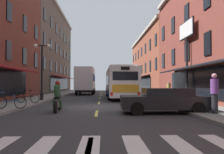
{
  "coord_description": "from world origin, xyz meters",
  "views": [
    {
      "loc": [
        0.33,
        -15.23,
        1.47
      ],
      "look_at": [
        1.22,
        7.82,
        2.18
      ],
      "focal_mm": 37.15,
      "sensor_mm": 36.0,
      "label": 1
    }
  ],
  "objects_px": {
    "billboard_sign": "(187,40)",
    "pedestrian_mid": "(215,92)",
    "box_truck": "(86,81)",
    "sedan_mid": "(164,100)",
    "street_lamp_twin": "(42,69)",
    "bicycle_near": "(28,98)",
    "motorcycle_rider": "(58,98)",
    "bicycle_mid": "(11,102)",
    "pedestrian_far": "(169,90)",
    "sedan_near": "(90,88)",
    "transit_bus": "(119,83)"
  },
  "relations": [
    {
      "from": "transit_bus",
      "to": "sedan_near",
      "type": "xyz_separation_m",
      "value": [
        -4.2,
        20.43,
        -0.9
      ]
    },
    {
      "from": "billboard_sign",
      "to": "pedestrian_far",
      "type": "bearing_deg",
      "value": 101.8
    },
    {
      "from": "billboard_sign",
      "to": "sedan_near",
      "type": "xyz_separation_m",
      "value": [
        -9.22,
        26.57,
        -4.31
      ]
    },
    {
      "from": "billboard_sign",
      "to": "street_lamp_twin",
      "type": "xyz_separation_m",
      "value": [
        -11.89,
        1.42,
        -2.26
      ]
    },
    {
      "from": "motorcycle_rider",
      "to": "bicycle_near",
      "type": "relative_size",
      "value": 1.22
    },
    {
      "from": "billboard_sign",
      "to": "transit_bus",
      "type": "bearing_deg",
      "value": 129.22
    },
    {
      "from": "box_truck",
      "to": "bicycle_near",
      "type": "bearing_deg",
      "value": -100.01
    },
    {
      "from": "billboard_sign",
      "to": "bicycle_near",
      "type": "height_order",
      "value": "billboard_sign"
    },
    {
      "from": "bicycle_near",
      "to": "pedestrian_mid",
      "type": "height_order",
      "value": "pedestrian_mid"
    },
    {
      "from": "sedan_mid",
      "to": "motorcycle_rider",
      "type": "distance_m",
      "value": 5.6
    },
    {
      "from": "transit_bus",
      "to": "bicycle_near",
      "type": "bearing_deg",
      "value": -132.28
    },
    {
      "from": "motorcycle_rider",
      "to": "street_lamp_twin",
      "type": "height_order",
      "value": "street_lamp_twin"
    },
    {
      "from": "bicycle_near",
      "to": "box_truck",
      "type": "bearing_deg",
      "value": 79.99
    },
    {
      "from": "sedan_near",
      "to": "bicycle_mid",
      "type": "relative_size",
      "value": 2.72
    },
    {
      "from": "billboard_sign",
      "to": "box_truck",
      "type": "xyz_separation_m",
      "value": [
        -9.19,
        14.67,
        -3.1
      ]
    },
    {
      "from": "bicycle_mid",
      "to": "pedestrian_mid",
      "type": "relative_size",
      "value": 0.94
    },
    {
      "from": "bicycle_near",
      "to": "street_lamp_twin",
      "type": "bearing_deg",
      "value": 86.68
    },
    {
      "from": "sedan_mid",
      "to": "billboard_sign",
      "type": "bearing_deg",
      "value": 61.32
    },
    {
      "from": "sedan_near",
      "to": "motorcycle_rider",
      "type": "distance_m",
      "value": 32.36
    },
    {
      "from": "box_truck",
      "to": "bicycle_near",
      "type": "xyz_separation_m",
      "value": [
        -2.88,
        -16.29,
        -1.44
      ]
    },
    {
      "from": "motorcycle_rider",
      "to": "pedestrian_mid",
      "type": "height_order",
      "value": "pedestrian_mid"
    },
    {
      "from": "transit_bus",
      "to": "sedan_mid",
      "type": "relative_size",
      "value": 2.76
    },
    {
      "from": "motorcycle_rider",
      "to": "bicycle_near",
      "type": "distance_m",
      "value": 5.09
    },
    {
      "from": "billboard_sign",
      "to": "bicycle_near",
      "type": "distance_m",
      "value": 12.99
    },
    {
      "from": "box_truck",
      "to": "sedan_near",
      "type": "xyz_separation_m",
      "value": [
        -0.03,
        11.9,
        -1.21
      ]
    },
    {
      "from": "billboard_sign",
      "to": "motorcycle_rider",
      "type": "xyz_separation_m",
      "value": [
        -9.16,
        -5.79,
        -4.33
      ]
    },
    {
      "from": "sedan_mid",
      "to": "pedestrian_mid",
      "type": "xyz_separation_m",
      "value": [
        2.0,
        -1.27,
        0.43
      ]
    },
    {
      "from": "transit_bus",
      "to": "pedestrian_mid",
      "type": "xyz_separation_m",
      "value": [
        3.39,
        -14.02,
        -0.54
      ]
    },
    {
      "from": "pedestrian_far",
      "to": "street_lamp_twin",
      "type": "bearing_deg",
      "value": 118.07
    },
    {
      "from": "sedan_near",
      "to": "sedan_mid",
      "type": "height_order",
      "value": "sedan_near"
    },
    {
      "from": "bicycle_near",
      "to": "bicycle_mid",
      "type": "xyz_separation_m",
      "value": [
        0.32,
        -3.86,
        0.0
      ]
    },
    {
      "from": "bicycle_mid",
      "to": "pedestrian_mid",
      "type": "xyz_separation_m",
      "value": [
        10.13,
        -2.4,
        0.59
      ]
    },
    {
      "from": "sedan_mid",
      "to": "pedestrian_far",
      "type": "bearing_deg",
      "value": 72.67
    },
    {
      "from": "box_truck",
      "to": "motorcycle_rider",
      "type": "relative_size",
      "value": 3.69
    },
    {
      "from": "motorcycle_rider",
      "to": "sedan_mid",
      "type": "bearing_deg",
      "value": -8.44
    },
    {
      "from": "sedan_mid",
      "to": "bicycle_mid",
      "type": "xyz_separation_m",
      "value": [
        -8.13,
        1.13,
        -0.16
      ]
    },
    {
      "from": "pedestrian_mid",
      "to": "street_lamp_twin",
      "type": "relative_size",
      "value": 0.39
    },
    {
      "from": "motorcycle_rider",
      "to": "bicycle_mid",
      "type": "relative_size",
      "value": 1.21
    },
    {
      "from": "transit_bus",
      "to": "sedan_mid",
      "type": "height_order",
      "value": "transit_bus"
    },
    {
      "from": "transit_bus",
      "to": "sedan_near",
      "type": "bearing_deg",
      "value": 101.63
    },
    {
      "from": "sedan_mid",
      "to": "bicycle_near",
      "type": "height_order",
      "value": "sedan_mid"
    },
    {
      "from": "box_truck",
      "to": "street_lamp_twin",
      "type": "relative_size",
      "value": 1.62
    },
    {
      "from": "bicycle_near",
      "to": "street_lamp_twin",
      "type": "height_order",
      "value": "street_lamp_twin"
    },
    {
      "from": "billboard_sign",
      "to": "pedestrian_far",
      "type": "distance_m",
      "value": 5.09
    },
    {
      "from": "billboard_sign",
      "to": "box_truck",
      "type": "height_order",
      "value": "billboard_sign"
    },
    {
      "from": "billboard_sign",
      "to": "pedestrian_mid",
      "type": "xyz_separation_m",
      "value": [
        -1.62,
        -7.88,
        -3.95
      ]
    },
    {
      "from": "motorcycle_rider",
      "to": "bicycle_near",
      "type": "xyz_separation_m",
      "value": [
        -2.91,
        4.17,
        -0.21
      ]
    },
    {
      "from": "bicycle_mid",
      "to": "pedestrian_far",
      "type": "height_order",
      "value": "pedestrian_far"
    },
    {
      "from": "billboard_sign",
      "to": "bicycle_near",
      "type": "bearing_deg",
      "value": -172.37
    },
    {
      "from": "transit_bus",
      "to": "sedan_mid",
      "type": "bearing_deg",
      "value": -83.74
    }
  ]
}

